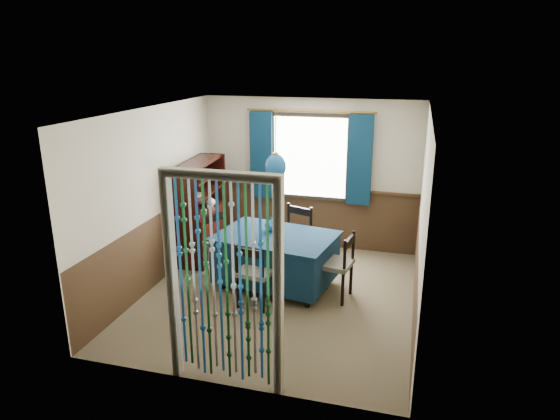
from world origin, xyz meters
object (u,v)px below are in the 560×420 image
(chair_left, at_px, (222,243))
(pendant_lamp, at_px, (276,167))
(bowl_shelf, at_px, (196,195))
(chair_near, at_px, (255,273))
(chair_far, at_px, (293,237))
(vase_sideboard, at_px, (210,200))
(dining_table, at_px, (276,257))
(chair_right, at_px, (337,264))
(vase_table, at_px, (271,224))
(sideboard, at_px, (202,223))

(chair_left, distance_m, pendant_lamp, 1.53)
(pendant_lamp, height_order, bowl_shelf, pendant_lamp)
(bowl_shelf, bearing_deg, chair_near, -40.48)
(chair_far, bearing_deg, chair_near, 101.12)
(pendant_lamp, distance_m, vase_sideboard, 1.90)
(dining_table, height_order, chair_near, chair_near)
(dining_table, distance_m, pendant_lamp, 1.29)
(chair_near, height_order, vase_sideboard, vase_sideboard)
(chair_near, xyz_separation_m, chair_right, (0.99, 0.51, 0.02))
(dining_table, bearing_deg, pendant_lamp, -80.56)
(vase_table, bearing_deg, sideboard, 156.01)
(dining_table, xyz_separation_m, bowl_shelf, (-1.39, 0.46, 0.67))
(chair_left, bearing_deg, sideboard, -107.78)
(bowl_shelf, bearing_deg, dining_table, -18.18)
(dining_table, xyz_separation_m, chair_left, (-0.88, 0.18, 0.05))
(chair_left, distance_m, chair_right, 1.79)
(chair_near, xyz_separation_m, sideboard, (-1.35, 1.40, 0.09))
(chair_left, height_order, bowl_shelf, bowl_shelf)
(chair_left, relative_size, pendant_lamp, 0.99)
(sideboard, xyz_separation_m, pendant_lamp, (1.45, -0.76, 1.17))
(dining_table, xyz_separation_m, chair_right, (0.88, -0.14, 0.04))
(pendant_lamp, bearing_deg, chair_near, -99.25)
(vase_table, relative_size, vase_sideboard, 0.89)
(chair_far, xyz_separation_m, vase_sideboard, (-1.49, 0.33, 0.38))
(chair_near, distance_m, bowl_shelf, 1.81)
(chair_left, xyz_separation_m, pendant_lamp, (0.88, -0.18, 1.24))
(chair_far, bearing_deg, vase_sideboard, 7.39)
(pendant_lamp, bearing_deg, dining_table, 90.00)
(chair_far, distance_m, sideboard, 1.55)
(chair_left, relative_size, vase_table, 5.11)
(bowl_shelf, bearing_deg, chair_right, -14.60)
(chair_near, distance_m, chair_right, 1.11)
(chair_right, height_order, pendant_lamp, pendant_lamp)
(chair_far, distance_m, chair_right, 1.11)
(sideboard, xyz_separation_m, vase_table, (1.34, -0.60, 0.30))
(dining_table, distance_m, chair_near, 0.65)
(vase_table, bearing_deg, chair_right, -16.62)
(chair_right, relative_size, pendant_lamp, 0.98)
(chair_right, relative_size, vase_table, 5.03)
(bowl_shelf, height_order, vase_sideboard, bowl_shelf)
(chair_right, height_order, vase_sideboard, vase_sideboard)
(pendant_lamp, xyz_separation_m, vase_table, (-0.11, 0.16, -0.87))
(dining_table, xyz_separation_m, vase_sideboard, (-1.39, 0.97, 0.45))
(chair_right, bearing_deg, sideboard, 78.19)
(dining_table, bearing_deg, vase_sideboard, 154.56)
(vase_sideboard, bearing_deg, chair_near, -51.38)
(dining_table, distance_m, chair_right, 0.90)
(chair_right, height_order, sideboard, sideboard)
(dining_table, relative_size, chair_near, 2.00)
(chair_left, distance_m, vase_table, 0.85)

